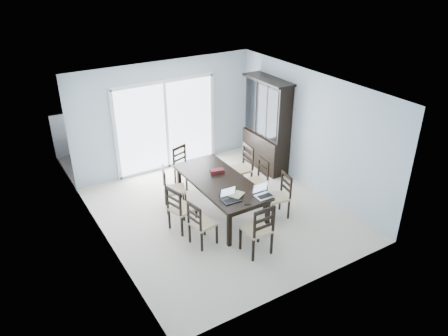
{
  "coord_description": "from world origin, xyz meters",
  "views": [
    {
      "loc": [
        -3.84,
        -6.42,
        4.84
      ],
      "look_at": [
        0.08,
        0.0,
        1.01
      ],
      "focal_mm": 35.0,
      "sensor_mm": 36.0,
      "label": 1
    }
  ],
  "objects_px": {
    "game_box": "(217,171)",
    "chair_left_near": "(199,220)",
    "dining_table": "(220,184)",
    "chair_end_near": "(260,225)",
    "china_hutch": "(267,126)",
    "cell_phone": "(247,204)",
    "hot_tub": "(139,135)",
    "chair_right_far": "(243,162)",
    "chair_right_mid": "(259,176)",
    "chair_left_mid": "(178,205)",
    "laptop_dark": "(231,198)",
    "laptop_silver": "(265,194)",
    "chair_left_far": "(170,184)",
    "chair_end_far": "(183,162)",
    "chair_right_near": "(281,191)"
  },
  "relations": [
    {
      "from": "chair_right_mid",
      "to": "cell_phone",
      "type": "relative_size",
      "value": 9.69
    },
    {
      "from": "chair_left_far",
      "to": "hot_tub",
      "type": "xyz_separation_m",
      "value": [
        0.5,
        2.99,
        -0.11
      ]
    },
    {
      "from": "chair_left_mid",
      "to": "chair_left_far",
      "type": "bearing_deg",
      "value": 151.57
    },
    {
      "from": "chair_end_far",
      "to": "chair_right_far",
      "type": "bearing_deg",
      "value": 122.13
    },
    {
      "from": "laptop_silver",
      "to": "game_box",
      "type": "relative_size",
      "value": 1.22
    },
    {
      "from": "chair_right_far",
      "to": "laptop_dark",
      "type": "relative_size",
      "value": 3.51
    },
    {
      "from": "chair_right_far",
      "to": "chair_end_far",
      "type": "height_order",
      "value": "chair_right_far"
    },
    {
      "from": "china_hutch",
      "to": "cell_phone",
      "type": "xyz_separation_m",
      "value": [
        -2.07,
        -2.24,
        -0.32
      ]
    },
    {
      "from": "chair_end_near",
      "to": "laptop_dark",
      "type": "height_order",
      "value": "chair_end_near"
    },
    {
      "from": "chair_right_mid",
      "to": "game_box",
      "type": "height_order",
      "value": "chair_right_mid"
    },
    {
      "from": "chair_left_near",
      "to": "laptop_silver",
      "type": "height_order",
      "value": "chair_left_near"
    },
    {
      "from": "game_box",
      "to": "hot_tub",
      "type": "relative_size",
      "value": 0.15
    },
    {
      "from": "chair_left_near",
      "to": "laptop_silver",
      "type": "relative_size",
      "value": 3.02
    },
    {
      "from": "hot_tub",
      "to": "cell_phone",
      "type": "bearing_deg",
      "value": -87.12
    },
    {
      "from": "chair_left_near",
      "to": "game_box",
      "type": "relative_size",
      "value": 3.69
    },
    {
      "from": "game_box",
      "to": "chair_left_near",
      "type": "bearing_deg",
      "value": -133.43
    },
    {
      "from": "cell_phone",
      "to": "game_box",
      "type": "distance_m",
      "value": 1.35
    },
    {
      "from": "chair_end_far",
      "to": "laptop_dark",
      "type": "relative_size",
      "value": 3.11
    },
    {
      "from": "chair_end_near",
      "to": "game_box",
      "type": "height_order",
      "value": "chair_end_near"
    },
    {
      "from": "game_box",
      "to": "dining_table",
      "type": "bearing_deg",
      "value": -109.47
    },
    {
      "from": "chair_end_far",
      "to": "chair_end_near",
      "type": "bearing_deg",
      "value": 70.48
    },
    {
      "from": "chair_left_mid",
      "to": "chair_right_far",
      "type": "height_order",
      "value": "chair_right_far"
    },
    {
      "from": "chair_left_far",
      "to": "cell_phone",
      "type": "height_order",
      "value": "chair_left_far"
    },
    {
      "from": "chair_left_near",
      "to": "chair_left_far",
      "type": "bearing_deg",
      "value": 166.42
    },
    {
      "from": "chair_left_far",
      "to": "laptop_dark",
      "type": "xyz_separation_m",
      "value": [
        0.56,
        -1.41,
        0.22
      ]
    },
    {
      "from": "dining_table",
      "to": "chair_end_near",
      "type": "relative_size",
      "value": 1.9
    },
    {
      "from": "hot_tub",
      "to": "laptop_dark",
      "type": "bearing_deg",
      "value": -89.22
    },
    {
      "from": "cell_phone",
      "to": "chair_right_far",
      "type": "bearing_deg",
      "value": 86.68
    },
    {
      "from": "chair_left_near",
      "to": "chair_end_near",
      "type": "distance_m",
      "value": 1.09
    },
    {
      "from": "laptop_silver",
      "to": "cell_phone",
      "type": "height_order",
      "value": "laptop_silver"
    },
    {
      "from": "chair_left_mid",
      "to": "chair_right_near",
      "type": "xyz_separation_m",
      "value": [
        1.96,
        -0.57,
        -0.01
      ]
    },
    {
      "from": "dining_table",
      "to": "chair_end_near",
      "type": "height_order",
      "value": "chair_end_near"
    },
    {
      "from": "laptop_silver",
      "to": "hot_tub",
      "type": "distance_m",
      "value": 4.65
    },
    {
      "from": "dining_table",
      "to": "chair_left_near",
      "type": "distance_m",
      "value": 1.12
    },
    {
      "from": "chair_left_far",
      "to": "chair_end_far",
      "type": "bearing_deg",
      "value": 158.45
    },
    {
      "from": "china_hutch",
      "to": "chair_right_far",
      "type": "height_order",
      "value": "china_hutch"
    },
    {
      "from": "china_hutch",
      "to": "chair_right_mid",
      "type": "height_order",
      "value": "china_hutch"
    },
    {
      "from": "china_hutch",
      "to": "hot_tub",
      "type": "xyz_separation_m",
      "value": [
        -2.3,
        2.41,
        -0.61
      ]
    },
    {
      "from": "dining_table",
      "to": "china_hutch",
      "type": "relative_size",
      "value": 1.0
    },
    {
      "from": "chair_end_far",
      "to": "cell_phone",
      "type": "bearing_deg",
      "value": 71.83
    },
    {
      "from": "dining_table",
      "to": "chair_end_far",
      "type": "bearing_deg",
      "value": 93.0
    },
    {
      "from": "chair_end_far",
      "to": "chair_left_far",
      "type": "bearing_deg",
      "value": 30.71
    },
    {
      "from": "chair_right_far",
      "to": "cell_phone",
      "type": "distance_m",
      "value": 1.94
    },
    {
      "from": "dining_table",
      "to": "china_hutch",
      "type": "xyz_separation_m",
      "value": [
        2.02,
        1.25,
        0.4
      ]
    },
    {
      "from": "chair_right_mid",
      "to": "game_box",
      "type": "distance_m",
      "value": 0.92
    },
    {
      "from": "laptop_dark",
      "to": "game_box",
      "type": "height_order",
      "value": "laptop_dark"
    },
    {
      "from": "chair_left_mid",
      "to": "hot_tub",
      "type": "distance_m",
      "value": 3.82
    },
    {
      "from": "chair_right_far",
      "to": "chair_left_far",
      "type": "bearing_deg",
      "value": 93.39
    },
    {
      "from": "chair_end_near",
      "to": "hot_tub",
      "type": "distance_m",
      "value": 5.14
    },
    {
      "from": "chair_left_near",
      "to": "laptop_dark",
      "type": "xyz_separation_m",
      "value": [
        0.65,
        -0.04,
        0.26
      ]
    }
  ]
}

